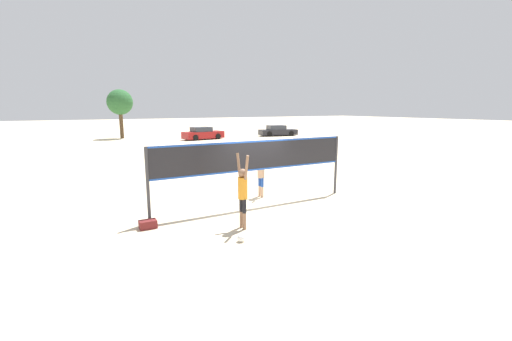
{
  "coord_description": "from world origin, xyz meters",
  "views": [
    {
      "loc": [
        -6.0,
        -10.52,
        3.56
      ],
      "look_at": [
        0.0,
        0.0,
        1.32
      ],
      "focal_mm": 24.0,
      "sensor_mm": 36.0,
      "label": 1
    }
  ],
  "objects_px": {
    "player_blocker": "(261,172)",
    "volleyball": "(241,238)",
    "tree_left_cluster": "(120,103)",
    "parked_car_near": "(278,131)",
    "volleyball_net": "(256,159)",
    "gear_bag": "(148,224)",
    "parked_car_mid": "(203,134)",
    "player_spiker": "(243,190)"
  },
  "relations": [
    {
      "from": "volleyball",
      "to": "parked_car_near",
      "type": "bearing_deg",
      "value": 55.15
    },
    {
      "from": "player_blocker",
      "to": "volleyball",
      "type": "xyz_separation_m",
      "value": [
        -2.85,
        -3.78,
        -0.91
      ]
    },
    {
      "from": "volleyball_net",
      "to": "player_spiker",
      "type": "bearing_deg",
      "value": -129.05
    },
    {
      "from": "volleyball",
      "to": "tree_left_cluster",
      "type": "height_order",
      "value": "tree_left_cluster"
    },
    {
      "from": "parked_car_mid",
      "to": "tree_left_cluster",
      "type": "height_order",
      "value": "tree_left_cluster"
    },
    {
      "from": "parked_car_mid",
      "to": "tree_left_cluster",
      "type": "distance_m",
      "value": 10.26
    },
    {
      "from": "player_blocker",
      "to": "tree_left_cluster",
      "type": "relative_size",
      "value": 0.35
    },
    {
      "from": "volleyball_net",
      "to": "volleyball",
      "type": "distance_m",
      "value": 3.8
    },
    {
      "from": "volleyball",
      "to": "volleyball_net",
      "type": "bearing_deg",
      "value": 53.55
    },
    {
      "from": "player_blocker",
      "to": "parked_car_mid",
      "type": "height_order",
      "value": "player_blocker"
    },
    {
      "from": "parked_car_near",
      "to": "parked_car_mid",
      "type": "xyz_separation_m",
      "value": [
        -10.03,
        0.01,
        0.03
      ]
    },
    {
      "from": "gear_bag",
      "to": "parked_car_mid",
      "type": "xyz_separation_m",
      "value": [
        11.86,
        26.37,
        0.5
      ]
    },
    {
      "from": "volleyball_net",
      "to": "volleyball",
      "type": "height_order",
      "value": "volleyball_net"
    },
    {
      "from": "volleyball_net",
      "to": "player_blocker",
      "type": "height_order",
      "value": "volleyball_net"
    },
    {
      "from": "gear_bag",
      "to": "parked_car_near",
      "type": "relative_size",
      "value": 0.1
    },
    {
      "from": "player_blocker",
      "to": "volleyball",
      "type": "distance_m",
      "value": 4.82
    },
    {
      "from": "volleyball",
      "to": "gear_bag",
      "type": "xyz_separation_m",
      "value": [
        -1.94,
        2.3,
        0.02
      ]
    },
    {
      "from": "volleyball_net",
      "to": "parked_car_near",
      "type": "bearing_deg",
      "value": 55.33
    },
    {
      "from": "parked_car_mid",
      "to": "parked_car_near",
      "type": "bearing_deg",
      "value": -7.75
    },
    {
      "from": "gear_bag",
      "to": "player_blocker",
      "type": "bearing_deg",
      "value": 17.13
    },
    {
      "from": "volleyball_net",
      "to": "volleyball",
      "type": "relative_size",
      "value": 36.58
    },
    {
      "from": "player_spiker",
      "to": "player_blocker",
      "type": "distance_m",
      "value": 3.7
    },
    {
      "from": "player_spiker",
      "to": "parked_car_near",
      "type": "distance_m",
      "value": 33.88
    },
    {
      "from": "volleyball_net",
      "to": "tree_left_cluster",
      "type": "bearing_deg",
      "value": 89.67
    },
    {
      "from": "player_blocker",
      "to": "parked_car_mid",
      "type": "distance_m",
      "value": 25.88
    },
    {
      "from": "player_spiker",
      "to": "volleyball_net",
      "type": "bearing_deg",
      "value": -39.05
    },
    {
      "from": "player_blocker",
      "to": "tree_left_cluster",
      "type": "height_order",
      "value": "tree_left_cluster"
    },
    {
      "from": "parked_car_near",
      "to": "player_spiker",
      "type": "bearing_deg",
      "value": -113.37
    },
    {
      "from": "parked_car_mid",
      "to": "tree_left_cluster",
      "type": "relative_size",
      "value": 0.85
    },
    {
      "from": "volleyball",
      "to": "player_blocker",
      "type": "bearing_deg",
      "value": 52.98
    },
    {
      "from": "volleyball_net",
      "to": "player_spiker",
      "type": "height_order",
      "value": "volleyball_net"
    },
    {
      "from": "volleyball_net",
      "to": "player_spiker",
      "type": "relative_size",
      "value": 3.45
    },
    {
      "from": "volleyball_net",
      "to": "gear_bag",
      "type": "distance_m",
      "value": 4.32
    },
    {
      "from": "player_spiker",
      "to": "tree_left_cluster",
      "type": "bearing_deg",
      "value": -2.89
    },
    {
      "from": "player_spiker",
      "to": "parked_car_near",
      "type": "height_order",
      "value": "player_spiker"
    },
    {
      "from": "player_blocker",
      "to": "parked_car_mid",
      "type": "relative_size",
      "value": 0.41
    },
    {
      "from": "tree_left_cluster",
      "to": "volleyball",
      "type": "bearing_deg",
      "value": -93.69
    },
    {
      "from": "volleyball_net",
      "to": "volleyball",
      "type": "xyz_separation_m",
      "value": [
        -2.04,
        -2.76,
        -1.62
      ]
    },
    {
      "from": "parked_car_near",
      "to": "parked_car_mid",
      "type": "relative_size",
      "value": 1.05
    },
    {
      "from": "tree_left_cluster",
      "to": "player_blocker",
      "type": "bearing_deg",
      "value": -88.84
    },
    {
      "from": "volleyball",
      "to": "parked_car_near",
      "type": "distance_m",
      "value": 34.92
    },
    {
      "from": "volleyball",
      "to": "parked_car_mid",
      "type": "distance_m",
      "value": 30.34
    }
  ]
}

